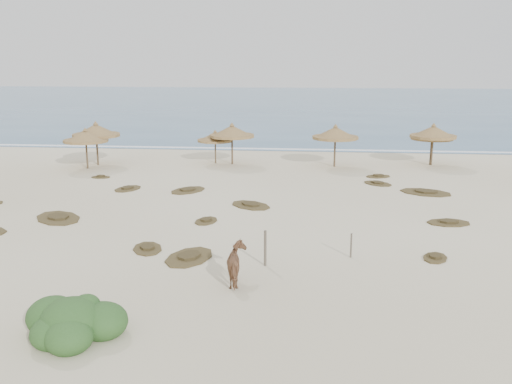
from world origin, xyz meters
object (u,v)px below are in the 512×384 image
palapa_0 (86,137)px  horse (238,265)px  palapa_1 (96,131)px  bush (73,322)px

palapa_0 → horse: 23.46m
palapa_1 → horse: bearing=-58.5°
palapa_1 → horse: palapa_1 is taller
palapa_1 → bush: (8.82, -25.12, -2.00)m
horse → palapa_1: bearing=-69.3°
palapa_0 → horse: palapa_0 is taller
palapa_0 → bush: size_ratio=1.25×
palapa_0 → horse: bearing=-56.2°
palapa_1 → palapa_0: bearing=-97.4°
palapa_0 → palapa_1: 1.50m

